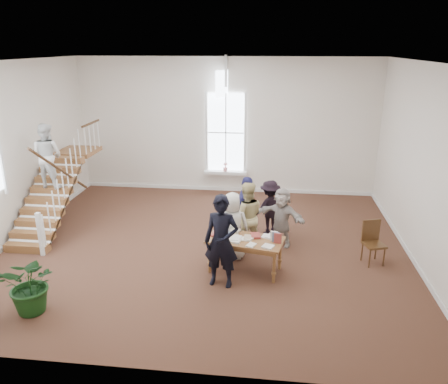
# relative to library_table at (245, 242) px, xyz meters

# --- Properties ---
(ground) EXTENTS (10.00, 10.00, 0.00)m
(ground) POSITION_rel_library_table_xyz_m (-1.05, 1.14, -0.70)
(ground) COLOR #4B2A1D
(ground) RESTS_ON ground
(room_shell) EXTENTS (10.49, 10.00, 10.00)m
(room_shell) POSITION_rel_library_table_xyz_m (-1.05, 5.54, -0.30)
(room_shell) COLOR silver
(room_shell) RESTS_ON ground
(staircase) EXTENTS (1.10, 4.10, 2.92)m
(staircase) POSITION_rel_library_table_xyz_m (-5.40, 1.89, 0.92)
(staircase) COLOR brown
(staircase) RESTS_ON ground
(library_table) EXTENTS (1.80, 1.15, 0.84)m
(library_table) POSITION_rel_library_table_xyz_m (0.00, 0.00, 0.00)
(library_table) COLOR brown
(library_table) RESTS_ON ground
(police_officer) EXTENTS (0.79, 0.58, 2.00)m
(police_officer) POSITION_rel_library_table_xyz_m (-0.44, -0.66, 0.30)
(police_officer) COLOR black
(police_officer) RESTS_ON ground
(elderly_woman) EXTENTS (0.85, 0.60, 1.63)m
(elderly_woman) POSITION_rel_library_table_xyz_m (-0.34, 0.59, 0.12)
(elderly_woman) COLOR beige
(elderly_woman) RESTS_ON ground
(person_yellow) EXTENTS (0.96, 0.82, 1.75)m
(person_yellow) POSITION_rel_library_table_xyz_m (-0.04, 1.09, 0.17)
(person_yellow) COLOR #CFBF81
(person_yellow) RESTS_ON ground
(woman_cluster_a) EXTENTS (0.77, 1.08, 1.71)m
(woman_cluster_a) POSITION_rel_library_table_xyz_m (-0.09, 1.66, 0.16)
(woman_cluster_a) COLOR navy
(woman_cluster_a) RESTS_ON ground
(woman_cluster_b) EXTENTS (1.11, 0.96, 1.49)m
(woman_cluster_b) POSITION_rel_library_table_xyz_m (0.51, 2.11, 0.05)
(woman_cluster_b) COLOR black
(woman_cluster_b) RESTS_ON ground
(woman_cluster_c) EXTENTS (1.43, 1.07, 1.51)m
(woman_cluster_c) POSITION_rel_library_table_xyz_m (0.81, 1.46, 0.05)
(woman_cluster_c) COLOR #BAAFA7
(woman_cluster_c) RESTS_ON ground
(floor_plant) EXTENTS (1.10, 0.96, 1.18)m
(floor_plant) POSITION_rel_library_table_xyz_m (-3.87, -2.06, -0.11)
(floor_plant) COLOR #113410
(floor_plant) RESTS_ON ground
(side_chair) EXTENTS (0.56, 0.56, 1.02)m
(side_chair) POSITION_rel_library_table_xyz_m (2.92, 0.77, -0.13)
(side_chair) COLOR #39220F
(side_chair) RESTS_ON ground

